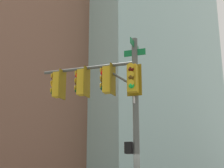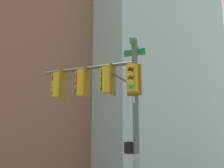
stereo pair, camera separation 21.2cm
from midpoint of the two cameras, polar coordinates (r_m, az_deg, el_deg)
The scene contains 3 objects.
signal_pole_assembly at distance 12.31m, azimuth -0.35°, elevation -1.97°, with size 1.95×3.95×6.76m.
building_brick_midblock at distance 56.27m, azimuth -9.04°, elevation 3.47°, with size 17.82×15.55×39.21m, color brown.
building_glass_tower at distance 69.45m, azimuth 1.52°, elevation 9.61°, with size 33.27×29.60×61.78m, color #9EC6C1.
Camera 2 is at (8.81, 6.86, 1.85)m, focal length 53.43 mm.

